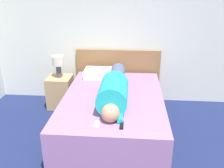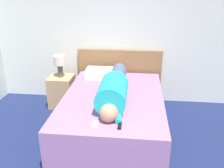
{
  "view_description": "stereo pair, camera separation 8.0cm",
  "coord_description": "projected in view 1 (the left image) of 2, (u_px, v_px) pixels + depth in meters",
  "views": [
    {
      "loc": [
        0.0,
        -0.79,
        2.07
      ],
      "look_at": [
        -0.25,
        2.31,
        0.83
      ],
      "focal_mm": 40.0,
      "sensor_mm": 36.0,
      "label": 1
    },
    {
      "loc": [
        0.08,
        -0.78,
        2.07
      ],
      "look_at": [
        -0.25,
        2.31,
        0.83
      ],
      "focal_mm": 40.0,
      "sensor_mm": 36.0,
      "label": 2
    }
  ],
  "objects": [
    {
      "name": "wall_back",
      "position": [
        132.0,
        32.0,
        4.42
      ],
      "size": [
        6.28,
        0.06,
        2.6
      ],
      "color": "silver",
      "rests_on": "ground_plane"
    },
    {
      "name": "bed",
      "position": [
        113.0,
        114.0,
        3.69
      ],
      "size": [
        1.42,
        2.09,
        0.58
      ],
      "color": "#936699",
      "rests_on": "ground_plane"
    },
    {
      "name": "headboard",
      "position": [
        118.0,
        75.0,
        4.68
      ],
      "size": [
        1.54,
        0.04,
        0.98
      ],
      "color": "olive",
      "rests_on": "ground_plane"
    },
    {
      "name": "nightstand",
      "position": [
        60.0,
        92.0,
        4.5
      ],
      "size": [
        0.42,
        0.43,
        0.56
      ],
      "color": "tan",
      "rests_on": "ground_plane"
    },
    {
      "name": "table_lamp",
      "position": [
        58.0,
        63.0,
        4.3
      ],
      "size": [
        0.2,
        0.2,
        0.39
      ],
      "color": "#4C4C51",
      "rests_on": "nightstand"
    },
    {
      "name": "person_lying",
      "position": [
        114.0,
        89.0,
        3.42
      ],
      "size": [
        0.38,
        1.65,
        0.38
      ],
      "color": "tan",
      "rests_on": "bed"
    },
    {
      "name": "pillow_near_headboard",
      "position": [
        100.0,
        73.0,
        4.3
      ],
      "size": [
        0.53,
        0.38,
        0.14
      ],
      "color": "silver",
      "rests_on": "bed"
    },
    {
      "name": "tv_remote",
      "position": [
        121.0,
        125.0,
        2.82
      ],
      "size": [
        0.04,
        0.15,
        0.02
      ],
      "color": "black",
      "rests_on": "bed"
    },
    {
      "name": "cell_phone",
      "position": [
        97.0,
        124.0,
        2.86
      ],
      "size": [
        0.06,
        0.13,
        0.01
      ],
      "color": "#B2B7BC",
      "rests_on": "bed"
    }
  ]
}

